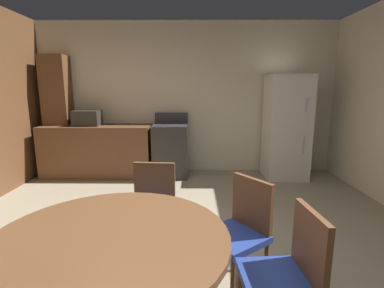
{
  "coord_description": "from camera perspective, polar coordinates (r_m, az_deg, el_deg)",
  "views": [
    {
      "loc": [
        0.12,
        -2.11,
        1.53
      ],
      "look_at": [
        0.1,
        0.89,
        0.94
      ],
      "focal_mm": 26.27,
      "sensor_mm": 36.0,
      "label": 1
    }
  ],
  "objects": [
    {
      "name": "ground_plane",
      "position": [
        2.61,
        -2.56,
        -24.77
      ],
      "size": [
        14.0,
        14.0,
        0.0
      ],
      "primitive_type": "plane",
      "color": "gray"
    },
    {
      "name": "refrigerator",
      "position": [
        5.09,
        18.56,
        3.25
      ],
      "size": [
        0.68,
        0.68,
        1.76
      ],
      "color": "silver",
      "rests_on": "ground"
    },
    {
      "name": "oven_range",
      "position": [
        4.98,
        -4.35,
        -1.2
      ],
      "size": [
        0.6,
        0.6,
        1.1
      ],
      "color": "#2D2B28",
      "rests_on": "ground"
    },
    {
      "name": "dining_table",
      "position": [
        1.71,
        -16.08,
        -21.99
      ],
      "size": [
        1.29,
        1.29,
        0.76
      ],
      "color": "brown",
      "rests_on": "ground"
    },
    {
      "name": "pantry_column",
      "position": [
        5.59,
        -25.39,
        5.17
      ],
      "size": [
        0.44,
        0.36,
        2.1
      ],
      "primitive_type": "cube",
      "color": "brown",
      "rests_on": "ground"
    },
    {
      "name": "kitchen_counter",
      "position": [
        5.24,
        -18.56,
        -1.32
      ],
      "size": [
        1.88,
        0.6,
        0.9
      ],
      "primitive_type": "cube",
      "color": "brown",
      "rests_on": "ground"
    },
    {
      "name": "chair_north",
      "position": [
        2.6,
        -8.04,
        -12.3
      ],
      "size": [
        0.43,
        0.43,
        0.87
      ],
      "rotation": [
        0.0,
        0.0,
        4.63
      ],
      "color": "brown",
      "rests_on": "ground"
    },
    {
      "name": "chair_east",
      "position": [
        1.85,
        19.02,
        -23.37
      ],
      "size": [
        0.43,
        0.43,
        0.87
      ],
      "rotation": [
        0.0,
        0.0,
        3.21
      ],
      "color": "brown",
      "rests_on": "ground"
    },
    {
      "name": "microwave",
      "position": [
        5.2,
        -20.49,
        4.95
      ],
      "size": [
        0.44,
        0.32,
        0.26
      ],
      "primitive_type": "cube",
      "color": "#2D2B28",
      "rests_on": "kitchen_counter"
    },
    {
      "name": "wall_back",
      "position": [
        5.25,
        -1.0,
        9.2
      ],
      "size": [
        5.63,
        0.12,
        2.7
      ],
      "primitive_type": "cube",
      "color": "beige",
      "rests_on": "ground"
    },
    {
      "name": "chair_northeast",
      "position": [
        2.23,
        9.84,
        -16.43
      ],
      "size": [
        0.56,
        0.56,
        0.87
      ],
      "rotation": [
        0.0,
        0.0,
        3.77
      ],
      "color": "brown",
      "rests_on": "ground"
    }
  ]
}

